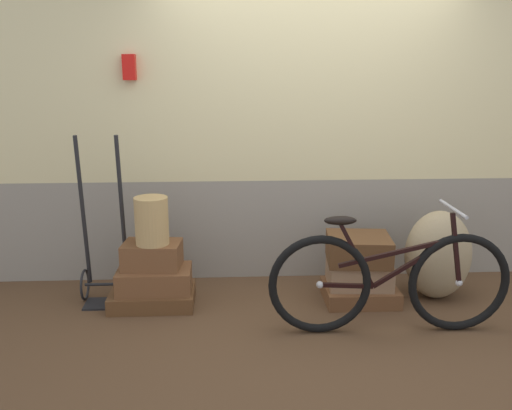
# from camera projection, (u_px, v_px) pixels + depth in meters

# --- Properties ---
(ground) EXTENTS (9.51, 5.20, 0.06)m
(ground) POSITION_uv_depth(u_px,v_px,m) (319.00, 315.00, 4.23)
(ground) COLOR #513823
(station_building) EXTENTS (7.51, 0.74, 3.01)m
(station_building) POSITION_uv_depth(u_px,v_px,m) (308.00, 104.00, 4.68)
(station_building) COLOR gray
(station_building) RESTS_ON ground
(suitcase_0) EXTENTS (0.65, 0.44, 0.12)m
(suitcase_0) POSITION_uv_depth(u_px,v_px,m) (153.00, 297.00, 4.34)
(suitcase_0) COLOR brown
(suitcase_0) RESTS_ON ground
(suitcase_1) EXTENTS (0.57, 0.35, 0.18)m
(suitcase_1) POSITION_uv_depth(u_px,v_px,m) (155.00, 280.00, 4.30)
(suitcase_1) COLOR brown
(suitcase_1) RESTS_ON suitcase_0
(suitcase_2) EXTENTS (0.46, 0.34, 0.20)m
(suitcase_2) POSITION_uv_depth(u_px,v_px,m) (152.00, 255.00, 4.29)
(suitcase_2) COLOR brown
(suitcase_2) RESTS_ON suitcase_1
(suitcase_3) EXTENTS (0.57, 0.46, 0.12)m
(suitcase_3) POSITION_uv_depth(u_px,v_px,m) (360.00, 293.00, 4.42)
(suitcase_3) COLOR brown
(suitcase_3) RESTS_ON ground
(suitcase_4) EXTENTS (0.51, 0.41, 0.20)m
(suitcase_4) POSITION_uv_depth(u_px,v_px,m) (359.00, 273.00, 4.40)
(suitcase_4) COLOR #937051
(suitcase_4) RESTS_ON suitcase_3
(suitcase_5) EXTENTS (0.53, 0.48, 0.21)m
(suitcase_5) POSITION_uv_depth(u_px,v_px,m) (358.00, 249.00, 4.35)
(suitcase_5) COLOR brown
(suitcase_5) RESTS_ON suitcase_4
(wicker_basket) EXTENTS (0.26, 0.26, 0.37)m
(wicker_basket) POSITION_uv_depth(u_px,v_px,m) (152.00, 221.00, 4.19)
(wicker_basket) COLOR tan
(wicker_basket) RESTS_ON suitcase_2
(luggage_trolley) EXTENTS (0.38, 0.35, 1.33)m
(luggage_trolley) POSITION_uv_depth(u_px,v_px,m) (105.00, 260.00, 4.36)
(luggage_trolley) COLOR black
(luggage_trolley) RESTS_ON ground
(burlap_sack) EXTENTS (0.52, 0.45, 0.72)m
(burlap_sack) POSITION_uv_depth(u_px,v_px,m) (438.00, 255.00, 4.41)
(burlap_sack) COLOR #9E8966
(burlap_sack) RESTS_ON ground
(bicycle) EXTENTS (1.69, 0.46, 0.90)m
(bicycle) POSITION_uv_depth(u_px,v_px,m) (389.00, 281.00, 3.83)
(bicycle) COLOR black
(bicycle) RESTS_ON ground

